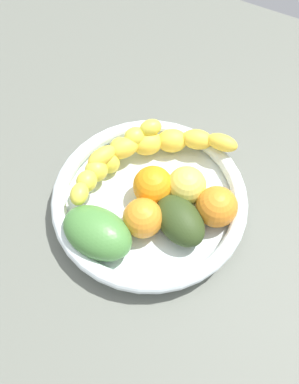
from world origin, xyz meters
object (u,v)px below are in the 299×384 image
fruit_bowl (150,200)px  banana_draped_left (161,144)px  apple_yellow (187,186)px  orange_front (217,207)px  orange_mid_left (143,218)px  orange_mid_right (151,185)px  banana_draped_right (111,159)px  mango_green (97,233)px  avocado_dark (180,220)px

fruit_bowl → banana_draped_left: (9.15, 2.78, 2.83)cm
fruit_bowl → banana_draped_left: banana_draped_left is taller
fruit_bowl → apple_yellow: (3.73, -4.74, 2.83)cm
orange_front → orange_mid_left: (-7.16, 9.17, -0.12)cm
banana_draped_left → orange_mid_right: bearing=-163.0°
orange_front → apple_yellow: orange_front is taller
banana_draped_right → mango_green: size_ratio=1.87×
orange_mid_right → avocado_dark: size_ratio=0.68×
orange_mid_left → mango_green: orange_mid_left is taller
orange_mid_left → avocado_dark: 5.70cm
fruit_bowl → orange_mid_right: (1.16, 0.33, 2.87)cm
banana_draped_left → orange_mid_right: (-8.00, -2.45, 0.04)cm
orange_mid_right → avocado_dark: orange_mid_right is taller
avocado_dark → apple_yellow: size_ratio=1.49×
banana_draped_right → apple_yellow: bearing=-83.4°
banana_draped_left → avocado_dark: bearing=-140.7°
orange_front → mango_green: size_ratio=0.57×
orange_mid_right → orange_front: bearing=-82.9°
orange_front → banana_draped_left: bearing=63.4°
fruit_bowl → orange_mid_right: bearing=15.9°
banana_draped_left → orange_mid_right: size_ratio=3.29×
mango_green → apple_yellow: bearing=-30.9°
fruit_bowl → mango_green: mango_green is taller
orange_mid_left → mango_green: bearing=138.0°
orange_mid_right → banana_draped_left: bearing=17.0°
orange_mid_left → avocado_dark: orange_mid_left is taller
apple_yellow → banana_draped_right: bearing=96.6°
avocado_dark → orange_front: bearing=-41.6°
mango_green → avocado_dark: mango_green is taller
orange_mid_right → mango_green: size_ratio=0.57×
banana_draped_right → orange_front: bearing=-89.1°
fruit_bowl → orange_front: orange_front is taller
banana_draped_right → orange_mid_left: 12.04cm
banana_draped_left → apple_yellow: bearing=-125.8°
fruit_bowl → orange_mid_left: 5.59cm
banana_draped_left → orange_front: (-6.65, -13.30, 0.06)cm
apple_yellow → orange_mid_right: bearing=116.9°
avocado_dark → orange_mid_left: bearing=116.7°
banana_draped_left → banana_draped_right: (-6.95, 5.76, 0.26)cm
orange_mid_left → apple_yellow: bearing=-22.0°
banana_draped_left → apple_yellow: apple_yellow is taller
orange_mid_left → mango_green: size_ratio=0.55×
orange_front → avocado_dark: (-4.61, 4.09, -0.56)cm
banana_draped_right → apple_yellow: 13.36cm
banana_draped_left → banana_draped_right: banana_draped_right is taller
orange_front → orange_mid_left: size_ratio=1.04×
orange_mid_right → avocado_dark: 7.53cm
fruit_bowl → avocado_dark: size_ratio=3.35×
banana_draped_left → orange_mid_right: 8.36cm
mango_green → apple_yellow: 16.04cm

